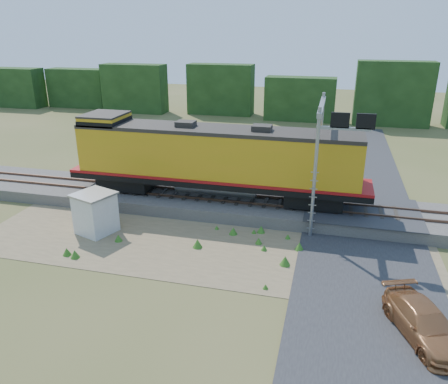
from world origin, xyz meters
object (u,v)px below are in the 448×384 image
(locomotive, at_px, (211,158))
(signal_gantry, at_px, (326,134))
(car, at_px, (424,323))
(shed, at_px, (95,213))

(locomotive, relative_size, signal_gantry, 2.62)
(locomotive, bearing_deg, signal_gantry, -5.41)
(signal_gantry, relative_size, car, 1.70)
(car, bearing_deg, shed, 141.00)
(locomotive, height_order, signal_gantry, signal_gantry)
(signal_gantry, bearing_deg, car, -65.70)
(locomotive, xyz_separation_m, signal_gantry, (7.21, -0.68, 2.19))
(car, bearing_deg, locomotive, 115.74)
(shed, relative_size, car, 0.60)
(shed, bearing_deg, car, 2.39)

